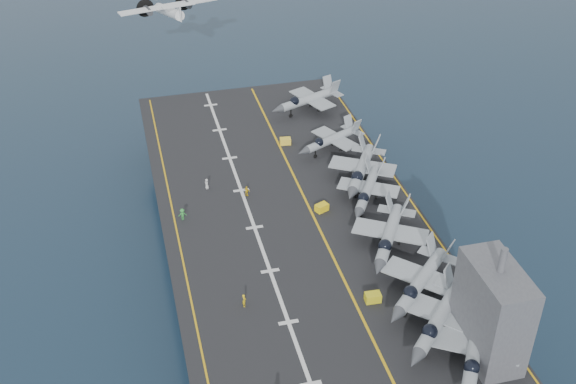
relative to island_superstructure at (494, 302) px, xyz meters
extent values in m
plane|color=#142135|center=(-15.00, 30.00, -17.90)|extent=(500.00, 500.00, 0.00)
cube|color=#56595E|center=(-15.00, 30.00, -12.90)|extent=(36.00, 90.00, 10.00)
cube|color=black|center=(-15.00, 30.00, -7.70)|extent=(38.00, 92.00, 0.40)
cube|color=gold|center=(-12.00, 30.00, -7.48)|extent=(0.35, 90.00, 0.02)
cube|color=silver|center=(-21.00, 30.00, -7.48)|extent=(0.50, 90.00, 0.02)
cube|color=gold|center=(-32.00, 30.00, -7.48)|extent=(0.25, 90.00, 0.02)
cube|color=gold|center=(3.50, 30.00, -7.48)|extent=(0.25, 90.00, 0.02)
imported|color=yellow|center=(-25.65, 14.20, -6.58)|extent=(0.99, 1.25, 1.84)
imported|color=green|center=(-30.77, 34.51, -6.57)|extent=(1.14, 0.77, 1.87)
imported|color=yellow|center=(-20.44, 38.28, -6.63)|extent=(1.25, 1.19, 1.74)
imported|color=silver|center=(-26.06, 41.81, -6.63)|extent=(0.82, 1.12, 1.74)
camera|label=1|loc=(-36.79, -52.26, 54.68)|focal=45.00mm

